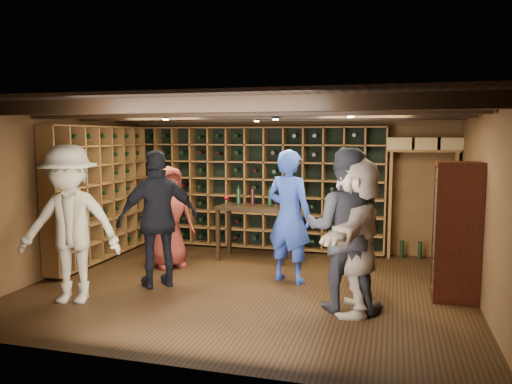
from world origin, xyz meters
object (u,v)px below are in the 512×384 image
(guest_red_floral, at_px, (169,217))
(guest_woman_black, at_px, (159,219))
(display_cabinet, at_px, (456,234))
(guest_khaki, at_px, (70,224))
(man_grey_suit, at_px, (345,230))
(tasting_table, at_px, (254,213))
(guest_beige, at_px, (357,236))
(man_blue_shirt, at_px, (289,216))

(guest_red_floral, distance_m, guest_woman_black, 1.05)
(display_cabinet, height_order, guest_khaki, guest_khaki)
(man_grey_suit, bearing_deg, guest_red_floral, -23.48)
(guest_khaki, distance_m, tasting_table, 3.16)
(guest_khaki, bearing_deg, display_cabinet, 2.87)
(man_grey_suit, distance_m, guest_beige, 0.17)
(tasting_table, bearing_deg, display_cabinet, -20.35)
(man_blue_shirt, height_order, guest_woman_black, same)
(guest_khaki, height_order, tasting_table, guest_khaki)
(guest_red_floral, xyz_separation_m, guest_woman_black, (0.31, -0.99, 0.14))
(guest_woman_black, bearing_deg, guest_red_floral, -113.60)
(man_blue_shirt, bearing_deg, guest_beige, 153.60)
(tasting_table, bearing_deg, guest_khaki, -118.58)
(guest_red_floral, bearing_deg, man_grey_suit, -72.62)
(man_blue_shirt, distance_m, guest_woman_black, 1.84)
(guest_red_floral, height_order, guest_woman_black, guest_woman_black)
(display_cabinet, height_order, guest_woman_black, guest_woman_black)
(man_blue_shirt, bearing_deg, display_cabinet, -167.57)
(guest_beige, bearing_deg, man_blue_shirt, -129.50)
(guest_khaki, height_order, guest_beige, guest_khaki)
(man_blue_shirt, distance_m, guest_beige, 1.45)
(man_grey_suit, xyz_separation_m, guest_khaki, (-3.35, -0.64, 0.01))
(man_grey_suit, height_order, guest_woman_black, man_grey_suit)
(man_blue_shirt, bearing_deg, guest_woman_black, 41.04)
(display_cabinet, distance_m, man_grey_suit, 1.53)
(man_blue_shirt, relative_size, man_grey_suit, 0.97)
(display_cabinet, height_order, tasting_table, display_cabinet)
(display_cabinet, relative_size, tasting_table, 1.40)
(guest_red_floral, distance_m, tasting_table, 1.43)
(guest_khaki, bearing_deg, guest_woman_black, 35.13)
(man_grey_suit, height_order, guest_red_floral, man_grey_suit)
(man_grey_suit, bearing_deg, tasting_table, -50.53)
(guest_khaki, bearing_deg, man_grey_suit, -2.67)
(tasting_table, bearing_deg, man_blue_shirt, -49.87)
(tasting_table, bearing_deg, man_grey_suit, -47.29)
(display_cabinet, bearing_deg, guest_khaki, -163.58)
(man_blue_shirt, xyz_separation_m, guest_red_floral, (-2.01, 0.28, -0.14))
(guest_khaki, xyz_separation_m, tasting_table, (1.65, 2.69, -0.19))
(guest_red_floral, xyz_separation_m, guest_beige, (3.04, -1.29, 0.11))
(guest_red_floral, xyz_separation_m, guest_khaki, (-0.47, -1.88, 0.18))
(display_cabinet, relative_size, man_blue_shirt, 0.92)
(man_blue_shirt, distance_m, tasting_table, 1.37)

